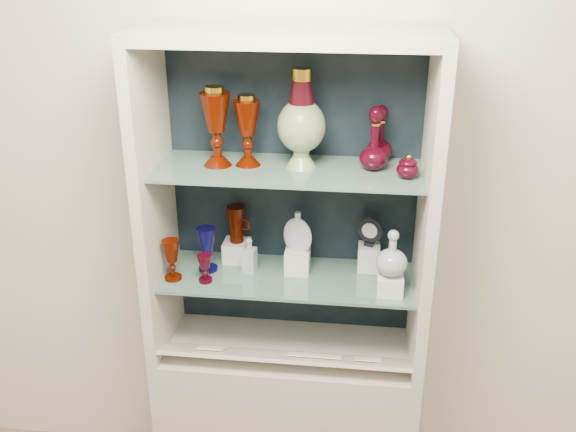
# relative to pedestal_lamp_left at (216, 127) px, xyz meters

# --- Properties ---
(wall_back) EXTENTS (3.50, 0.02, 2.80)m
(wall_back) POSITION_rel_pedestal_lamp_left_xyz_m (0.25, 0.19, -0.21)
(wall_back) COLOR silver
(wall_back) RESTS_ON ground
(cabinet_base) EXTENTS (1.00, 0.40, 0.75)m
(cabinet_base) POSITION_rel_pedestal_lamp_left_xyz_m (0.25, -0.03, -1.23)
(cabinet_base) COLOR beige
(cabinet_base) RESTS_ON ground
(cabinet_back_panel) EXTENTS (0.98, 0.02, 1.15)m
(cabinet_back_panel) POSITION_rel_pedestal_lamp_left_xyz_m (0.25, 0.16, -0.28)
(cabinet_back_panel) COLOR black
(cabinet_back_panel) RESTS_ON cabinet_base
(cabinet_side_left) EXTENTS (0.04, 0.40, 1.15)m
(cabinet_side_left) POSITION_rel_pedestal_lamp_left_xyz_m (-0.23, -0.03, -0.28)
(cabinet_side_left) COLOR beige
(cabinet_side_left) RESTS_ON cabinet_base
(cabinet_side_right) EXTENTS (0.04, 0.40, 1.15)m
(cabinet_side_right) POSITION_rel_pedestal_lamp_left_xyz_m (0.73, -0.03, -0.28)
(cabinet_side_right) COLOR beige
(cabinet_side_right) RESTS_ON cabinet_base
(cabinet_top_cap) EXTENTS (1.00, 0.40, 0.04)m
(cabinet_top_cap) POSITION_rel_pedestal_lamp_left_xyz_m (0.25, -0.03, 0.31)
(cabinet_top_cap) COLOR beige
(cabinet_top_cap) RESTS_ON cabinet_side_left
(shelf_lower) EXTENTS (0.92, 0.34, 0.01)m
(shelf_lower) POSITION_rel_pedestal_lamp_left_xyz_m (0.25, -0.01, -0.56)
(shelf_lower) COLOR slate
(shelf_lower) RESTS_ON cabinet_side_left
(shelf_upper) EXTENTS (0.92, 0.34, 0.01)m
(shelf_upper) POSITION_rel_pedestal_lamp_left_xyz_m (0.25, -0.01, -0.14)
(shelf_upper) COLOR slate
(shelf_upper) RESTS_ON cabinet_side_left
(label_ledge) EXTENTS (0.92, 0.17, 0.09)m
(label_ledge) POSITION_rel_pedestal_lamp_left_xyz_m (0.25, -0.14, -0.83)
(label_ledge) COLOR beige
(label_ledge) RESTS_ON cabinet_base
(label_card_0) EXTENTS (0.10, 0.06, 0.03)m
(label_card_0) POSITION_rel_pedestal_lamp_left_xyz_m (0.31, -0.14, -0.81)
(label_card_0) COLOR white
(label_card_0) RESTS_ON label_ledge
(label_card_1) EXTENTS (0.10, 0.06, 0.03)m
(label_card_1) POSITION_rel_pedestal_lamp_left_xyz_m (0.56, -0.14, -0.81)
(label_card_1) COLOR white
(label_card_1) RESTS_ON label_ledge
(label_card_2) EXTENTS (0.10, 0.06, 0.03)m
(label_card_2) POSITION_rel_pedestal_lamp_left_xyz_m (-0.03, -0.14, -0.81)
(label_card_2) COLOR white
(label_card_2) RESTS_ON label_ledge
(label_card_3) EXTENTS (0.10, 0.06, 0.03)m
(label_card_3) POSITION_rel_pedestal_lamp_left_xyz_m (0.41, -0.14, -0.81)
(label_card_3) COLOR white
(label_card_3) RESTS_ON label_ledge
(pedestal_lamp_left) EXTENTS (0.12, 0.12, 0.28)m
(pedestal_lamp_left) POSITION_rel_pedestal_lamp_left_xyz_m (0.00, 0.00, 0.00)
(pedestal_lamp_left) COLOR #460D00
(pedestal_lamp_left) RESTS_ON shelf_upper
(pedestal_lamp_right) EXTENTS (0.12, 0.12, 0.25)m
(pedestal_lamp_right) POSITION_rel_pedestal_lamp_left_xyz_m (0.10, 0.02, -0.01)
(pedestal_lamp_right) COLOR #460D00
(pedestal_lamp_right) RESTS_ON shelf_upper
(enamel_urn) EXTENTS (0.18, 0.18, 0.34)m
(enamel_urn) POSITION_rel_pedestal_lamp_left_xyz_m (0.29, 0.02, 0.03)
(enamel_urn) COLOR #0D4F1B
(enamel_urn) RESTS_ON shelf_upper
(ruby_decanter_a) EXTENTS (0.11, 0.11, 0.25)m
(ruby_decanter_a) POSITION_rel_pedestal_lamp_left_xyz_m (0.54, 0.02, -0.01)
(ruby_decanter_a) COLOR #3A0311
(ruby_decanter_a) RESTS_ON shelf_upper
(ruby_decanter_b) EXTENTS (0.10, 0.10, 0.21)m
(ruby_decanter_b) POSITION_rel_pedestal_lamp_left_xyz_m (0.56, 0.11, -0.03)
(ruby_decanter_b) COLOR #3A0311
(ruby_decanter_b) RESTS_ON shelf_upper
(lidded_bowl) EXTENTS (0.09, 0.09, 0.08)m
(lidded_bowl) POSITION_rel_pedestal_lamp_left_xyz_m (0.65, -0.05, -0.10)
(lidded_bowl) COLOR #3A0311
(lidded_bowl) RESTS_ON shelf_upper
(cobalt_goblet) EXTENTS (0.08, 0.08, 0.17)m
(cobalt_goblet) POSITION_rel_pedestal_lamp_left_xyz_m (-0.06, 0.00, -0.47)
(cobalt_goblet) COLOR #0C0A47
(cobalt_goblet) RESTS_ON shelf_lower
(ruby_goblet_tall) EXTENTS (0.08, 0.08, 0.16)m
(ruby_goblet_tall) POSITION_rel_pedestal_lamp_left_xyz_m (-0.17, -0.08, -0.48)
(ruby_goblet_tall) COLOR #460D00
(ruby_goblet_tall) RESTS_ON shelf_lower
(ruby_goblet_small) EXTENTS (0.07, 0.07, 0.11)m
(ruby_goblet_small) POSITION_rel_pedestal_lamp_left_xyz_m (-0.05, -0.09, -0.50)
(ruby_goblet_small) COLOR #3A0311
(ruby_goblet_small) RESTS_ON shelf_lower
(riser_ruby_pitcher) EXTENTS (0.10, 0.10, 0.08)m
(riser_ruby_pitcher) POSITION_rel_pedestal_lamp_left_xyz_m (0.04, 0.10, -0.52)
(riser_ruby_pitcher) COLOR silver
(riser_ruby_pitcher) RESTS_ON shelf_lower
(ruby_pitcher) EXTENTS (0.12, 0.10, 0.14)m
(ruby_pitcher) POSITION_rel_pedestal_lamp_left_xyz_m (0.04, 0.10, -0.41)
(ruby_pitcher) COLOR #460D00
(ruby_pitcher) RESTS_ON riser_ruby_pitcher
(clear_square_bottle) EXTENTS (0.06, 0.06, 0.14)m
(clear_square_bottle) POSITION_rel_pedestal_lamp_left_xyz_m (0.10, 0.01, -0.49)
(clear_square_bottle) COLOR #96A2AC
(clear_square_bottle) RESTS_ON shelf_lower
(riser_flat_flask) EXTENTS (0.09, 0.09, 0.09)m
(riser_flat_flask) POSITION_rel_pedestal_lamp_left_xyz_m (0.28, 0.03, -0.51)
(riser_flat_flask) COLOR silver
(riser_flat_flask) RESTS_ON shelf_lower
(flat_flask) EXTENTS (0.12, 0.08, 0.16)m
(flat_flask) POSITION_rel_pedestal_lamp_left_xyz_m (0.28, 0.03, -0.39)
(flat_flask) COLOR silver
(flat_flask) RESTS_ON riser_flat_flask
(riser_clear_round_decanter) EXTENTS (0.09, 0.09, 0.07)m
(riser_clear_round_decanter) POSITION_rel_pedestal_lamp_left_xyz_m (0.62, -0.09, -0.52)
(riser_clear_round_decanter) COLOR silver
(riser_clear_round_decanter) RESTS_ON shelf_lower
(clear_round_decanter) EXTENTS (0.12, 0.12, 0.16)m
(clear_round_decanter) POSITION_rel_pedestal_lamp_left_xyz_m (0.62, -0.09, -0.41)
(clear_round_decanter) COLOR #96A2AC
(clear_round_decanter) RESTS_ON riser_clear_round_decanter
(riser_cameo_medallion) EXTENTS (0.08, 0.08, 0.10)m
(riser_cameo_medallion) POSITION_rel_pedestal_lamp_left_xyz_m (0.54, 0.08, -0.51)
(riser_cameo_medallion) COLOR silver
(riser_cameo_medallion) RESTS_ON shelf_lower
(cameo_medallion) EXTENTS (0.10, 0.06, 0.11)m
(cameo_medallion) POSITION_rel_pedestal_lamp_left_xyz_m (0.54, 0.08, -0.40)
(cameo_medallion) COLOR black
(cameo_medallion) RESTS_ON riser_cameo_medallion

